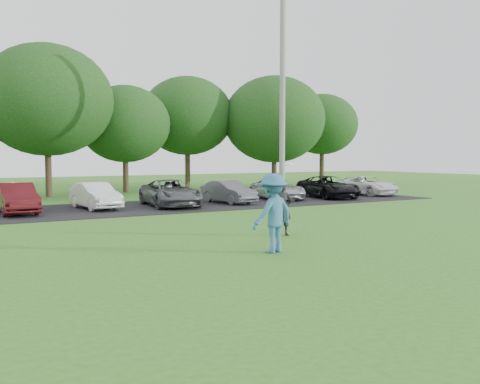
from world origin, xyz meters
name	(u,v)px	position (x,y,z in m)	size (l,w,h in m)	color
ground	(313,254)	(0.00, 0.00, 0.00)	(100.00, 100.00, 0.00)	#336E1F
parking_lot	(133,208)	(0.00, 13.00, 0.01)	(32.00, 6.50, 0.03)	black
utility_pole	(282,100)	(7.42, 11.93, 5.14)	(0.28, 0.28, 10.28)	gray
frisbee_player	(273,213)	(-0.72, 0.69, 0.98)	(1.39, 1.00, 2.22)	teal
camera_bystander	(283,209)	(1.06, 2.79, 0.81)	(0.61, 0.45, 1.61)	black
parked_cars	(160,194)	(1.28, 13.00, 0.61)	(30.70, 5.03, 1.24)	#595B61
tree_row	(103,114)	(1.51, 22.76, 4.91)	(42.39, 9.85, 8.64)	#38281C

